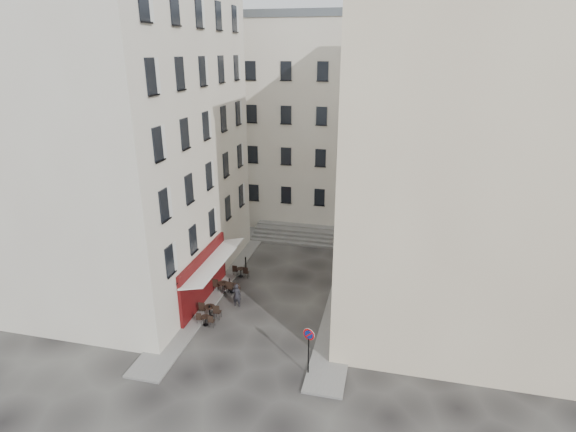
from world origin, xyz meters
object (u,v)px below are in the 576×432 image
(bistro_table_a, at_px, (206,320))
(pedestrian, at_px, (237,295))
(no_parking_sign, at_px, (309,343))
(bistro_table_b, at_px, (210,310))

(bistro_table_a, relative_size, pedestrian, 0.70)
(no_parking_sign, bearing_deg, bistro_table_a, 176.47)
(no_parking_sign, bearing_deg, bistro_table_b, 170.67)
(bistro_table_b, bearing_deg, pedestrian, 54.35)
(bistro_table_a, bearing_deg, pedestrian, 66.51)
(bistro_table_a, height_order, bistro_table_b, bistro_table_b)
(no_parking_sign, xyz_separation_m, bistro_table_b, (-6.87, 3.77, -1.43))
(bistro_table_a, distance_m, bistro_table_b, 0.90)
(no_parking_sign, bearing_deg, pedestrian, 156.02)
(bistro_table_a, xyz_separation_m, bistro_table_b, (-0.07, 0.89, 0.10))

